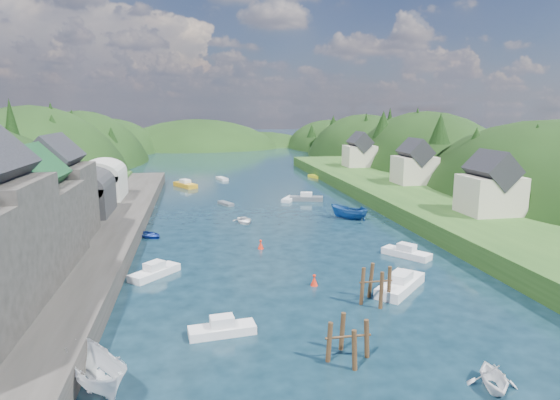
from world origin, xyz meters
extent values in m
plane|color=black|center=(0.00, 50.00, 0.00)|extent=(600.00, 600.00, 0.00)
ellipsoid|color=black|center=(-45.00, 75.00, -9.10)|extent=(44.00, 75.56, 52.00)
ellipsoid|color=black|center=(-45.00, 118.00, -8.43)|extent=(44.00, 75.56, 48.19)
ellipsoid|color=black|center=(-45.00, 160.00, -6.82)|extent=(44.00, 75.56, 39.00)
ellipsoid|color=black|center=(45.00, 32.00, -7.78)|extent=(36.00, 75.56, 44.49)
ellipsoid|color=black|center=(45.00, 75.00, -8.40)|extent=(36.00, 75.56, 48.00)
ellipsoid|color=black|center=(45.00, 118.00, -7.78)|extent=(36.00, 75.56, 44.49)
ellipsoid|color=black|center=(45.00, 160.00, -6.30)|extent=(36.00, 75.56, 36.00)
ellipsoid|color=black|center=(-10.00, 170.00, -10.00)|extent=(80.00, 60.00, 44.00)
ellipsoid|color=black|center=(18.00, 180.00, -12.00)|extent=(70.00, 56.00, 36.00)
cone|color=black|center=(-36.65, 40.42, 13.03)|extent=(3.35, 3.35, 9.05)
cone|color=black|center=(-37.67, 63.76, 12.41)|extent=(4.73, 4.73, 5.28)
cone|color=black|center=(-40.33, 73.23, 13.57)|extent=(4.34, 4.34, 7.95)
cone|color=black|center=(-40.90, 85.02, 8.55)|extent=(5.28, 5.28, 5.43)
cone|color=black|center=(-41.24, 93.85, 12.53)|extent=(4.77, 4.77, 6.97)
cone|color=black|center=(-33.52, 102.41, 8.67)|extent=(4.07, 4.07, 5.36)
cone|color=black|center=(-40.74, 119.02, 10.44)|extent=(4.56, 4.56, 9.47)
cone|color=black|center=(-41.06, 124.42, 7.79)|extent=(4.75, 4.75, 4.92)
cone|color=black|center=(-40.33, 137.80, 8.96)|extent=(4.27, 4.27, 7.20)
cone|color=black|center=(39.54, 30.06, 10.85)|extent=(5.03, 5.03, 6.08)
cone|color=black|center=(36.94, 41.43, 9.80)|extent=(5.29, 5.29, 6.34)
cone|color=black|center=(34.82, 50.03, 12.39)|extent=(4.07, 4.07, 5.81)
cone|color=black|center=(40.39, 59.37, 7.94)|extent=(3.40, 3.40, 5.34)
cone|color=black|center=(41.96, 73.96, 11.80)|extent=(4.94, 4.94, 9.54)
cone|color=black|center=(35.58, 79.43, 12.35)|extent=(5.25, 5.25, 6.60)
cone|color=black|center=(41.51, 89.29, 12.51)|extent=(3.36, 3.36, 8.09)
cone|color=black|center=(41.02, 105.88, 11.05)|extent=(4.57, 4.57, 7.79)
cone|color=black|center=(42.72, 117.74, 9.04)|extent=(3.59, 3.59, 6.20)
cone|color=black|center=(36.41, 125.66, 11.27)|extent=(4.14, 4.14, 5.36)
cone|color=black|center=(32.11, 139.17, 8.14)|extent=(3.83, 3.83, 4.98)
cube|color=#2D2B28|center=(-24.00, 20.00, 1.00)|extent=(12.00, 110.00, 2.00)
cube|color=#234719|center=(-31.00, 20.00, 1.25)|extent=(12.00, 110.00, 2.50)
cube|color=#2D2B28|center=(-26.00, 12.00, 5.50)|extent=(8.00, 9.00, 7.00)
cube|color=#1E592D|center=(-26.00, 12.00, 9.96)|extent=(5.88, 9.36, 5.88)
cube|color=#2D2B28|center=(-26.00, 21.00, 6.00)|extent=(7.00, 8.00, 8.00)
cube|color=black|center=(-26.00, 21.00, 10.84)|extent=(5.15, 8.32, 5.15)
cube|color=#2D2D30|center=(-26.00, 33.00, 4.00)|extent=(7.00, 9.00, 4.00)
cylinder|color=#2D2D30|center=(-26.00, 33.00, 6.00)|extent=(7.00, 9.00, 7.00)
cube|color=#B2B2A8|center=(-26.00, 45.00, 4.00)|extent=(7.00, 9.00, 4.00)
cylinder|color=#B2B2A8|center=(-26.00, 45.00, 6.00)|extent=(7.00, 9.00, 7.00)
cube|color=#234719|center=(25.00, 40.00, 1.20)|extent=(16.00, 120.00, 2.40)
cube|color=beige|center=(27.00, 22.00, 4.90)|extent=(7.00, 6.00, 5.00)
cube|color=black|center=(27.00, 22.00, 8.24)|extent=(5.15, 6.24, 5.15)
cube|color=beige|center=(29.00, 48.00, 4.90)|extent=(7.00, 6.00, 5.00)
cube|color=black|center=(29.00, 48.00, 8.24)|extent=(5.15, 6.24, 5.15)
cube|color=beige|center=(28.00, 75.00, 4.90)|extent=(7.00, 6.00, 5.00)
cube|color=black|center=(28.00, 75.00, 8.24)|extent=(5.15, 6.24, 5.15)
cylinder|color=#382314|center=(-0.40, -6.00, 1.03)|extent=(0.32, 0.32, 3.26)
cylinder|color=#382314|center=(-1.67, -4.72, 1.03)|extent=(0.32, 0.32, 3.26)
cylinder|color=#382314|center=(-2.95, -6.00, 1.03)|extent=(0.32, 0.32, 3.26)
cylinder|color=#382314|center=(-1.67, -7.27, 1.03)|extent=(0.32, 0.32, 3.26)
cylinder|color=#382314|center=(-1.67, -6.00, 1.59)|extent=(3.06, 0.16, 0.16)
cylinder|color=#382314|center=(4.66, 2.27, 1.26)|extent=(0.32, 0.32, 3.72)
cylinder|color=#382314|center=(3.48, 3.46, 1.26)|extent=(0.32, 0.32, 3.72)
cylinder|color=#382314|center=(2.30, 2.27, 1.26)|extent=(0.32, 0.32, 3.72)
cylinder|color=#382314|center=(3.48, 1.09, 1.26)|extent=(0.32, 0.32, 3.72)
cylinder|color=#382314|center=(3.48, 2.27, 1.87)|extent=(2.84, 0.16, 0.16)
cone|color=red|center=(-0.59, 6.96, 0.45)|extent=(0.70, 0.70, 0.90)
sphere|color=red|center=(-0.59, 6.96, 0.95)|extent=(0.30, 0.30, 0.30)
cone|color=red|center=(-3.85, 19.30, 0.45)|extent=(0.70, 0.70, 0.90)
sphere|color=red|center=(-3.85, 19.30, 0.95)|extent=(0.30, 0.30, 0.30)
imported|color=white|center=(5.65, -10.58, 0.75)|extent=(3.78, 4.09, 1.79)
cube|color=silver|center=(-5.17, 74.54, 0.28)|extent=(2.75, 4.62, 0.61)
cube|color=white|center=(5.16, 47.37, 0.28)|extent=(3.52, 4.62, 0.63)
cube|color=white|center=(11.55, 13.55, 0.34)|extent=(4.58, 5.32, 0.74)
cube|color=silver|center=(11.55, 13.55, 1.09)|extent=(2.10, 2.23, 0.70)
imported|color=navy|center=(-17.00, 26.92, 0.25)|extent=(4.65, 4.77, 0.81)
cube|color=yellow|center=(17.00, 73.90, 0.29)|extent=(3.23, 4.82, 0.64)
cube|color=#545960|center=(-6.21, 45.56, 0.23)|extent=(2.74, 3.83, 0.52)
cube|color=#4F555B|center=(8.15, 46.86, 0.37)|extent=(6.17, 3.34, 0.82)
cube|color=silver|center=(8.15, 46.86, 1.17)|extent=(2.33, 1.82, 0.70)
imported|color=white|center=(-17.00, -6.52, 1.05)|extent=(5.35, 6.49, 2.40)
imported|color=white|center=(-4.41, 32.57, 0.27)|extent=(3.37, 4.36, 0.83)
cube|color=silver|center=(-15.25, 12.10, 0.33)|extent=(4.88, 5.08, 0.74)
cube|color=silver|center=(-15.25, 12.10, 1.09)|extent=(2.16, 2.19, 0.70)
cube|color=orange|center=(-13.31, 65.80, 0.42)|extent=(5.18, 6.81, 0.92)
cube|color=silver|center=(-13.31, 65.80, 1.27)|extent=(2.47, 2.76, 0.70)
cube|color=white|center=(6.74, 4.54, 0.42)|extent=(6.28, 6.22, 0.93)
cube|color=silver|center=(6.74, 4.54, 1.28)|extent=(2.74, 2.72, 0.70)
imported|color=navy|center=(11.03, 31.90, 0.96)|extent=(5.76, 5.34, 2.21)
cube|color=silver|center=(-9.48, -1.09, 0.30)|extent=(4.93, 2.09, 0.67)
cube|color=silver|center=(-9.48, -1.09, 1.02)|extent=(1.79, 1.28, 0.70)
camera|label=1|loc=(-10.93, -32.59, 15.94)|focal=30.00mm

